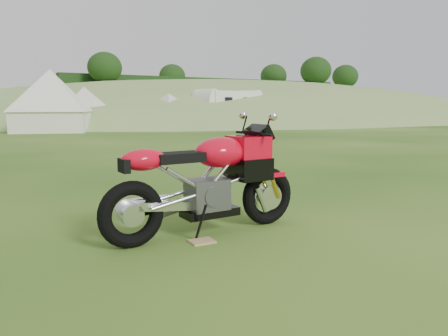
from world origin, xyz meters
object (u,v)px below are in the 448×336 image
sport_motorcycle (205,174)px  caravan (229,108)px  tent_right (169,108)px  plywood_board (202,241)px  tent_left (52,102)px  tent_mid (85,106)px

sport_motorcycle → caravan: (13.32, 19.98, 0.46)m
tent_right → sport_motorcycle: bearing=-134.1°
plywood_board → tent_left: 19.34m
tent_left → tent_right: 7.26m
sport_motorcycle → tent_mid: size_ratio=0.76×
sport_motorcycle → tent_left: size_ratio=0.65×
tent_left → sport_motorcycle: bearing=-74.8°
sport_motorcycle → tent_mid: bearing=79.1°
sport_motorcycle → tent_left: tent_left is taller
sport_motorcycle → plywood_board: (-0.17, -0.21, -0.64)m
plywood_board → tent_right: 22.83m
sport_motorcycle → tent_right: (9.33, 20.52, 0.46)m
tent_left → caravan: (11.06, 1.05, -0.33)m
tent_left → tent_right: bearing=34.7°
caravan → tent_left: bearing=176.6°
tent_left → tent_right: (7.08, 1.59, -0.32)m
tent_mid → plywood_board: bearing=-92.2°
tent_mid → tent_right: 4.91m
plywood_board → tent_mid: size_ratio=0.08×
tent_mid → caravan: tent_mid is taller
plywood_board → tent_right: bearing=65.4°
tent_left → tent_mid: (2.49, 3.35, -0.20)m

